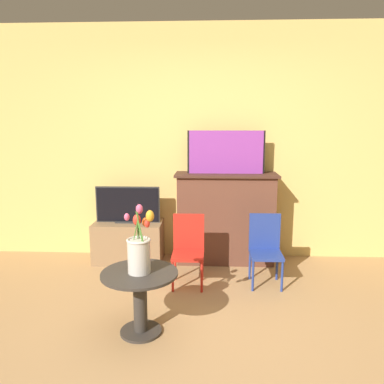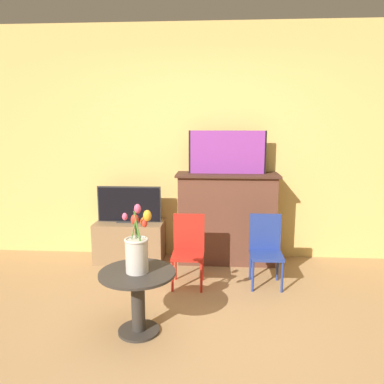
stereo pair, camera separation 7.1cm
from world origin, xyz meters
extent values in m
plane|color=#A87F51|center=(0.00, 0.00, 0.00)|extent=(14.00, 14.00, 0.00)
cube|color=#E0BC66|center=(0.00, 2.13, 1.35)|extent=(8.00, 0.06, 2.70)
cube|color=brown|center=(0.27, 1.91, 0.52)|extent=(1.09, 0.38, 1.03)
cube|color=#43271C|center=(0.27, 1.90, 1.02)|extent=(1.15, 0.42, 0.02)
cube|color=black|center=(0.26, 1.92, 1.27)|extent=(0.86, 0.02, 0.48)
cube|color=purple|center=(0.26, 1.91, 1.27)|extent=(0.82, 0.02, 0.48)
cube|color=olive|center=(-0.86, 1.87, 0.23)|extent=(0.79, 0.43, 0.46)
cube|color=#2D2D2D|center=(-0.86, 1.87, 0.47)|extent=(0.28, 0.12, 0.02)
cube|color=#2D2D2D|center=(-0.86, 1.88, 0.67)|extent=(0.74, 0.02, 0.42)
cube|color=black|center=(-0.86, 1.87, 0.67)|extent=(0.71, 0.02, 0.39)
cylinder|color=red|center=(-0.26, 1.06, 0.15)|extent=(0.02, 0.02, 0.30)
cylinder|color=red|center=(0.01, 1.06, 0.15)|extent=(0.02, 0.02, 0.30)
cylinder|color=red|center=(-0.26, 1.34, 0.15)|extent=(0.02, 0.02, 0.30)
cylinder|color=red|center=(0.01, 1.34, 0.15)|extent=(0.02, 0.02, 0.30)
cube|color=red|center=(-0.12, 1.20, 0.32)|extent=(0.31, 0.31, 0.03)
cube|color=red|center=(-0.12, 1.34, 0.52)|extent=(0.31, 0.02, 0.37)
cylinder|color=navy|center=(0.50, 1.11, 0.15)|extent=(0.02, 0.02, 0.30)
cylinder|color=navy|center=(0.78, 1.11, 0.15)|extent=(0.02, 0.02, 0.30)
cylinder|color=navy|center=(0.50, 1.39, 0.15)|extent=(0.02, 0.02, 0.30)
cylinder|color=navy|center=(0.78, 1.39, 0.15)|extent=(0.02, 0.02, 0.30)
cube|color=navy|center=(0.64, 1.25, 0.32)|extent=(0.31, 0.31, 0.03)
cube|color=navy|center=(0.64, 1.39, 0.52)|extent=(0.31, 0.02, 0.37)
cylinder|color=#332D28|center=(-0.44, 0.34, 0.01)|extent=(0.32, 0.32, 0.02)
cylinder|color=#332D28|center=(-0.44, 0.34, 0.24)|extent=(0.10, 0.10, 0.47)
cylinder|color=#332D28|center=(-0.44, 0.34, 0.48)|extent=(0.58, 0.58, 0.02)
cylinder|color=beige|center=(-0.44, 0.34, 0.62)|extent=(0.17, 0.17, 0.25)
torus|color=beige|center=(-0.44, 0.34, 0.74)|extent=(0.18, 0.18, 0.02)
cylinder|color=#477A2D|center=(-0.45, 0.37, 0.77)|extent=(0.02, 0.03, 0.23)
ellipsoid|color=red|center=(-0.46, 0.39, 0.88)|extent=(0.06, 0.06, 0.08)
cylinder|color=#477A2D|center=(-0.42, 0.32, 0.81)|extent=(0.09, 0.07, 0.30)
ellipsoid|color=orange|center=(-0.34, 0.26, 0.95)|extent=(0.06, 0.06, 0.08)
cylinder|color=#477A2D|center=(-0.44, 0.37, 0.81)|extent=(0.02, 0.10, 0.30)
ellipsoid|color=#E0517A|center=(-0.45, 0.46, 0.95)|extent=(0.05, 0.05, 0.07)
cylinder|color=#477A2D|center=(-0.47, 0.35, 0.79)|extent=(0.07, 0.03, 0.26)
ellipsoid|color=#E0517A|center=(-0.53, 0.38, 0.91)|extent=(0.04, 0.04, 0.06)
cylinder|color=#477A2D|center=(-0.43, 0.37, 0.76)|extent=(0.03, 0.05, 0.21)
ellipsoid|color=orange|center=(-0.40, 0.41, 0.86)|extent=(0.05, 0.05, 0.07)
cylinder|color=#477A2D|center=(-0.42, 0.32, 0.78)|extent=(0.06, 0.05, 0.24)
ellipsoid|color=red|center=(-0.36, 0.28, 0.89)|extent=(0.04, 0.04, 0.06)
camera|label=1|loc=(0.08, -2.28, 1.60)|focal=35.00mm
camera|label=2|loc=(0.15, -2.28, 1.60)|focal=35.00mm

